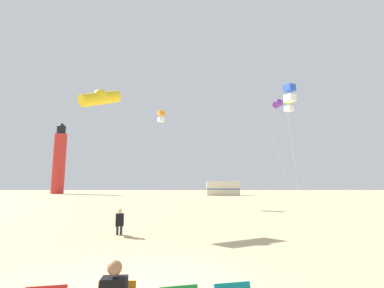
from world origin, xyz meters
The scene contains 8 objects.
kite_flyer_standing centered at (-1.77, 6.21, 0.61)m, with size 0.42×0.55×1.16m.
kite_tube_violet centered at (10.88, 22.78, 10.83)m, with size 3.10×3.39×11.54m.
kite_box_lime centered at (9.89, 17.13, 9.00)m, with size 2.89×2.33×9.59m.
kite_box_blue centered at (7.88, 11.54, 8.14)m, with size 0.82×0.82×8.73m.
kite_box_orange centered at (-1.74, 22.80, 9.34)m, with size 2.53×2.53×9.93m.
kite_tube_gold centered at (-3.86, 9.27, 7.06)m, with size 3.07×3.18×7.76m.
lighthouse_distant centered at (-29.18, 59.20, 7.84)m, with size 2.80×2.80×16.80m.
rv_van_cream centered at (8.01, 49.06, 1.39)m, with size 6.51×2.53×2.80m.
Camera 1 is at (1.16, -6.00, 2.17)m, focal length 25.87 mm.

